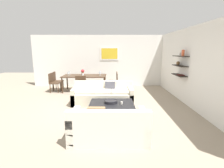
{
  "coord_description": "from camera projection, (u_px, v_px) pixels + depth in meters",
  "views": [
    {
      "loc": [
        0.35,
        -5.62,
        1.92
      ],
      "look_at": [
        0.38,
        0.2,
        0.75
      ],
      "focal_mm": 27.14,
      "sensor_mm": 36.0,
      "label": 1
    }
  ],
  "objects": [
    {
      "name": "centerpiece_vase",
      "position": [
        82.0,
        72.0,
        7.98
      ],
      "size": [
        0.16,
        0.16,
        0.29
      ],
      "color": "olive",
      "rests_on": "dining_table"
    },
    {
      "name": "ground_plane",
      "position": [
        101.0,
        106.0,
        5.89
      ],
      "size": [
        18.0,
        18.0,
        0.0
      ],
      "primitive_type": "plane",
      "color": "gray"
    },
    {
      "name": "dining_chair_right_far",
      "position": [
        114.0,
        80.0,
        8.23
      ],
      "size": [
        0.44,
        0.44,
        0.88
      ],
      "color": "#422D1E",
      "rests_on": "ground"
    },
    {
      "name": "right_wall_shelf_unit",
      "position": [
        184.0,
        66.0,
        6.22
      ],
      "size": [
        0.34,
        8.2,
        2.7
      ],
      "color": "silver",
      "rests_on": "ground"
    },
    {
      "name": "back_wall_unit",
      "position": [
        110.0,
        61.0,
        9.08
      ],
      "size": [
        8.4,
        0.09,
        2.7
      ],
      "color": "silver",
      "rests_on": "ground"
    },
    {
      "name": "wine_glass_left_far",
      "position": [
        69.0,
        72.0,
        8.05
      ],
      "size": [
        0.07,
        0.07,
        0.18
      ],
      "color": "silver",
      "rests_on": "dining_table"
    },
    {
      "name": "wine_glass_right_near",
      "position": [
        99.0,
        73.0,
        7.81
      ],
      "size": [
        0.06,
        0.06,
        0.19
      ],
      "color": "silver",
      "rests_on": "dining_table"
    },
    {
      "name": "loveseat_white",
      "position": [
        108.0,
        127.0,
        3.66
      ],
      "size": [
        1.66,
        0.9,
        0.78
      ],
      "color": "silver",
      "rests_on": "ground"
    },
    {
      "name": "sofa_beige",
      "position": [
        102.0,
        96.0,
        6.16
      ],
      "size": [
        2.14,
        0.9,
        0.78
      ],
      "color": "beige",
      "rests_on": "ground"
    },
    {
      "name": "wine_glass_right_far",
      "position": [
        99.0,
        72.0,
        8.06
      ],
      "size": [
        0.08,
        0.08,
        0.18
      ],
      "color": "silver",
      "rests_on": "dining_table"
    },
    {
      "name": "candle_jar",
      "position": [
        121.0,
        103.0,
        4.89
      ],
      "size": [
        0.07,
        0.07,
        0.08
      ],
      "primitive_type": "cylinder",
      "color": "silver",
      "rests_on": "coffee_table"
    },
    {
      "name": "dining_chair_left_near",
      "position": [
        52.0,
        81.0,
        7.78
      ],
      "size": [
        0.44,
        0.44,
        0.88
      ],
      "color": "#422D1E",
      "rests_on": "ground"
    },
    {
      "name": "dining_chair_right_near",
      "position": [
        114.0,
        81.0,
        7.79
      ],
      "size": [
        0.44,
        0.44,
        0.88
      ],
      "color": "#422D1E",
      "rests_on": "ground"
    },
    {
      "name": "dining_chair_foot",
      "position": [
        80.0,
        84.0,
        7.12
      ],
      "size": [
        0.44,
        0.44,
        0.88
      ],
      "color": "#422D1E",
      "rests_on": "ground"
    },
    {
      "name": "coffee_table",
      "position": [
        111.0,
        110.0,
        5.0
      ],
      "size": [
        1.3,
        1.07,
        0.38
      ],
      "color": "black",
      "rests_on": "ground"
    },
    {
      "name": "wine_glass_left_near",
      "position": [
        67.0,
        73.0,
        7.81
      ],
      "size": [
        0.07,
        0.07,
        0.16
      ],
      "color": "silver",
      "rests_on": "dining_table"
    },
    {
      "name": "wine_glass_foot",
      "position": [
        82.0,
        74.0,
        7.5
      ],
      "size": [
        0.08,
        0.08,
        0.16
      ],
      "color": "silver",
      "rests_on": "dining_table"
    },
    {
      "name": "dining_chair_left_far",
      "position": [
        55.0,
        80.0,
        8.22
      ],
      "size": [
        0.44,
        0.44,
        0.88
      ],
      "color": "#422D1E",
      "rests_on": "ground"
    },
    {
      "name": "dining_table",
      "position": [
        84.0,
        77.0,
        7.97
      ],
      "size": [
        2.02,
        1.0,
        0.75
      ],
      "color": "#422D1E",
      "rests_on": "ground"
    },
    {
      "name": "decorative_bowl",
      "position": [
        110.0,
        101.0,
        5.01
      ],
      "size": [
        0.39,
        0.39,
        0.08
      ],
      "color": "black",
      "rests_on": "coffee_table"
    }
  ]
}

